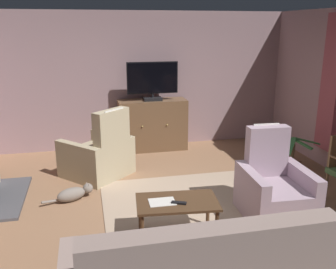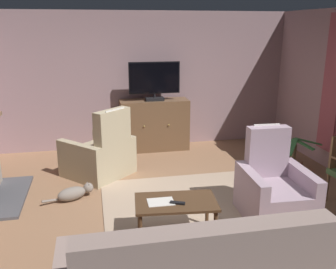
% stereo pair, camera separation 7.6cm
% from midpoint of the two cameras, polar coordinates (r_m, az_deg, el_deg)
% --- Properties ---
extents(ground_plane, '(6.49, 6.31, 0.04)m').
position_cam_midpoint_polar(ground_plane, '(5.27, 0.72, -11.13)').
color(ground_plane, '#936B4C').
extents(wall_back, '(6.49, 0.10, 2.70)m').
position_cam_midpoint_polar(wall_back, '(7.61, -4.32, 8.21)').
color(wall_back, gray).
rests_on(wall_back, ground_plane).
extents(curtain_panel_far, '(0.10, 0.44, 2.26)m').
position_cam_midpoint_polar(curtain_panel_far, '(6.81, 23.37, 7.15)').
color(curtain_panel_far, '#A34C56').
extents(rug_central, '(2.28, 1.91, 0.01)m').
position_cam_midpoint_polar(rug_central, '(5.37, 2.13, -10.29)').
color(rug_central, tan).
rests_on(rug_central, ground_plane).
extents(tv_cabinet, '(1.35, 0.51, 1.01)m').
position_cam_midpoint_polar(tv_cabinet, '(7.47, -2.67, 1.30)').
color(tv_cabinet, '#4A3523').
rests_on(tv_cabinet, ground_plane).
extents(television, '(0.99, 0.20, 0.75)m').
position_cam_midpoint_polar(television, '(7.24, -2.69, 8.28)').
color(television, black).
rests_on(television, tv_cabinet).
extents(coffee_table, '(0.99, 0.64, 0.47)m').
position_cam_midpoint_polar(coffee_table, '(4.38, 0.90, -10.78)').
color(coffee_table, '#4C331E').
rests_on(coffee_table, ground_plane).
extents(tv_remote, '(0.18, 0.11, 0.02)m').
position_cam_midpoint_polar(tv_remote, '(4.28, 1.17, -10.39)').
color(tv_remote, black).
rests_on(tv_remote, coffee_table).
extents(folded_newspaper, '(0.31, 0.23, 0.01)m').
position_cam_midpoint_polar(folded_newspaper, '(4.32, -1.42, -10.26)').
color(folded_newspaper, silver).
rests_on(folded_newspaper, coffee_table).
extents(armchair_beside_cabinet, '(0.86, 0.93, 1.15)m').
position_cam_midpoint_polar(armchair_beside_cabinet, '(5.08, 15.49, -8.22)').
color(armchair_beside_cabinet, '#AD93A3').
rests_on(armchair_beside_cabinet, ground_plane).
extents(armchair_in_far_corner, '(1.30, 1.30, 1.17)m').
position_cam_midpoint_polar(armchair_in_far_corner, '(6.28, -10.80, -3.17)').
color(armchair_in_far_corner, tan).
rests_on(armchair_in_far_corner, ground_plane).
extents(potted_plant_leafy_by_curtain, '(0.91, 0.79, 0.63)m').
position_cam_midpoint_polar(potted_plant_leafy_by_curtain, '(6.64, 18.05, -4.03)').
color(potted_plant_leafy_by_curtain, '#99664C').
rests_on(potted_plant_leafy_by_curtain, ground_plane).
extents(cat, '(0.71, 0.34, 0.22)m').
position_cam_midpoint_polar(cat, '(5.57, -14.57, -8.72)').
color(cat, gray).
rests_on(cat, ground_plane).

